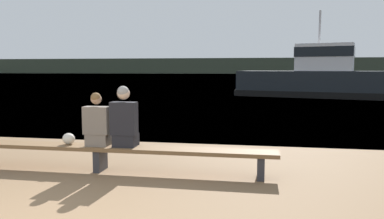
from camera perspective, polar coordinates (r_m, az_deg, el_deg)
water_surface at (r=128.87m, az=8.81°, el=5.34°), size 240.00×240.00×0.00m
far_shoreline at (r=147.48m, az=8.98°, el=6.58°), size 600.00×12.00×5.87m
bench_main at (r=6.91m, az=-13.83°, el=-6.06°), size 6.25×0.45×0.45m
person_left at (r=6.84m, az=-14.22°, el=-2.09°), size 0.45×0.36×0.95m
person_right at (r=6.64m, az=-10.27°, el=-1.58°), size 0.45×0.37×1.07m
shopping_bag at (r=7.16m, az=-18.28°, el=-4.25°), size 0.23×0.18×0.20m
tugboat_red at (r=25.56m, az=18.51°, el=4.25°), size 10.48×5.50×5.50m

